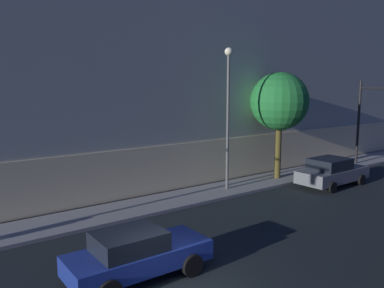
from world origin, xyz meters
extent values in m
cube|color=#4C4C51|center=(13.65, 21.66, 0.07)|extent=(38.08, 25.77, 0.15)
cube|color=#FDE1A8|center=(13.65, 9.17, 1.41)|extent=(33.92, 0.60, 2.52)
cube|color=#AAAC9F|center=(13.65, 21.66, 8.04)|extent=(37.68, 25.37, 15.78)
cylinder|color=black|center=(20.98, 7.03, 3.17)|extent=(0.18, 0.18, 6.03)
cylinder|color=#565656|center=(8.55, 7.35, 3.80)|extent=(0.16, 0.16, 7.30)
sphere|color=#F9EFC6|center=(8.55, 7.35, 7.60)|extent=(0.44, 0.44, 0.44)
cylinder|color=#50451E|center=(12.82, 7.45, 1.81)|extent=(0.39, 0.39, 3.32)
sphere|color=#217532|center=(12.82, 7.45, 4.88)|extent=(3.53, 3.53, 3.53)
cube|color=navy|center=(-0.23, 1.52, 0.66)|extent=(4.43, 1.80, 0.61)
cube|color=black|center=(-0.56, 1.53, 1.25)|extent=(2.04, 1.59, 0.57)
cube|color=#F9F4CC|center=(1.93, 2.01, 0.66)|extent=(0.12, 0.20, 0.12)
cube|color=#F9F4CC|center=(1.91, 0.97, 0.66)|extent=(0.12, 0.20, 0.12)
cylinder|color=black|center=(1.15, 2.37, 0.35)|extent=(0.71, 0.25, 0.71)
cylinder|color=black|center=(1.12, 0.64, 0.35)|extent=(0.71, 0.25, 0.71)
cylinder|color=black|center=(-1.58, 2.41, 0.35)|extent=(0.71, 0.25, 0.71)
cube|color=slate|center=(14.36, 4.58, 0.66)|extent=(4.75, 1.94, 0.70)
cube|color=black|center=(14.00, 4.58, 1.34)|extent=(2.27, 1.74, 0.65)
cube|color=#F9F4CC|center=(16.67, 5.17, 0.66)|extent=(0.12, 0.20, 0.12)
cube|color=#F9F4CC|center=(16.68, 4.03, 0.66)|extent=(0.12, 0.20, 0.12)
cylinder|color=black|center=(15.82, 5.55, 0.31)|extent=(0.63, 0.24, 0.63)
cylinder|color=black|center=(15.83, 3.64, 0.31)|extent=(0.63, 0.24, 0.63)
cylinder|color=black|center=(12.88, 5.53, 0.31)|extent=(0.63, 0.24, 0.63)
cylinder|color=black|center=(12.90, 3.62, 0.31)|extent=(0.63, 0.24, 0.63)
camera|label=1|loc=(-5.68, -8.48, 5.84)|focal=36.67mm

